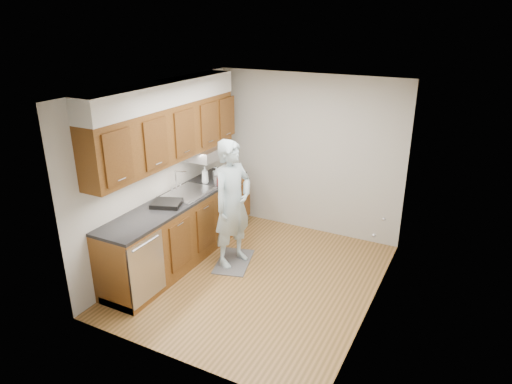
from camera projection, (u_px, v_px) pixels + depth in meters
floor at (257, 278)px, 6.10m from camera, size 3.50×3.50×0.00m
ceiling at (257, 89)px, 5.19m from camera, size 3.50×3.50×0.00m
wall_left at (160, 173)px, 6.29m from camera, size 0.02×3.50×2.50m
wall_right at (379, 214)px, 5.01m from camera, size 0.02×3.50×2.50m
wall_back at (308, 155)px, 7.10m from camera, size 3.00×0.02×2.50m
counter at (181, 227)px, 6.43m from camera, size 0.64×2.80×1.30m
upper_cabinets at (169, 124)px, 6.00m from camera, size 0.47×2.80×1.21m
closet_door at (382, 222)px, 5.34m from camera, size 0.02×1.22×2.05m
floor_mat at (234, 262)px, 6.50m from camera, size 0.63×0.85×0.01m
person at (232, 196)px, 6.13m from camera, size 0.64×0.81×2.01m
soap_bottle_a at (205, 175)px, 6.76m from camera, size 0.12×0.12×0.27m
soap_bottle_b at (216, 173)px, 6.91m from camera, size 0.13×0.13×0.21m
soap_bottle_c at (222, 173)px, 6.97m from camera, size 0.19×0.19×0.18m
soda_can at (219, 182)px, 6.69m from camera, size 0.06×0.06×0.10m
steel_can at (216, 180)px, 6.73m from camera, size 0.08×0.08×0.13m
dish_rack at (167, 203)px, 6.00m from camera, size 0.46×0.43×0.06m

